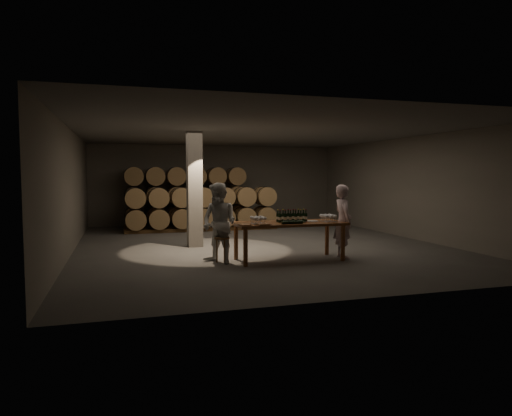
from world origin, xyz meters
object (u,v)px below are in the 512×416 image
object	(u,v)px
plate	(312,221)
tasting_table	(289,227)
person_man	(343,221)
stool	(222,242)
notebook_near	(263,224)
bottle_cluster	(292,217)
person_woman	(219,223)

from	to	relation	value
plate	tasting_table	bearing A→B (deg)	179.66
tasting_table	person_man	bearing A→B (deg)	-4.13
stool	notebook_near	bearing A→B (deg)	-36.87
notebook_near	person_man	world-z (taller)	person_man
bottle_cluster	person_woman	world-z (taller)	person_woman
person_woman	plate	bearing A→B (deg)	48.77
plate	person_woman	size ratio (longest dim) A/B	0.17
tasting_table	person_woman	world-z (taller)	person_woman
plate	person_woman	world-z (taller)	person_woman
notebook_near	person_man	size ratio (longest dim) A/B	0.14
plate	notebook_near	world-z (taller)	notebook_near
tasting_table	person_man	world-z (taller)	person_man
bottle_cluster	notebook_near	distance (m)	1.01
notebook_near	bottle_cluster	bearing A→B (deg)	21.00
stool	person_woman	bearing A→B (deg)	-138.07
bottle_cluster	person_man	bearing A→B (deg)	-7.48
bottle_cluster	stool	size ratio (longest dim) A/B	1.24
bottle_cluster	plate	world-z (taller)	bottle_cluster
tasting_table	person_man	distance (m)	1.35
notebook_near	tasting_table	bearing A→B (deg)	20.17
plate	person_man	size ratio (longest dim) A/B	0.17
notebook_near	person_woman	xyz separation A→B (m)	(-0.87, 0.53, 0.00)
plate	person_man	world-z (taller)	person_man
notebook_near	person_man	xyz separation A→B (m)	(2.13, 0.33, -0.03)
person_man	person_woman	xyz separation A→B (m)	(-3.00, 0.20, 0.03)
tasting_table	notebook_near	bearing A→B (deg)	-151.22
person_woman	bottle_cluster	bearing A→B (deg)	50.35
plate	person_woman	distance (m)	2.23
stool	plate	bearing A→B (deg)	-4.50
tasting_table	plate	distance (m)	0.59
tasting_table	person_woman	xyz separation A→B (m)	(-1.65, 0.10, 0.12)
person_man	person_woman	world-z (taller)	person_woman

